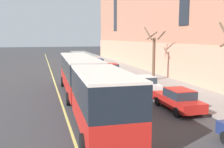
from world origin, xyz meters
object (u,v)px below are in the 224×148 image
parked_car_red_1 (111,69)px  parked_car_white_0 (144,84)px  parked_car_red_4 (178,99)px  city_bus (85,79)px  parked_car_navy_6 (98,63)px  street_tree_far_uptown (154,54)px

parked_car_red_1 → parked_car_white_0: bearing=-90.0°
parked_car_red_1 → parked_car_red_4: same height
city_bus → parked_car_navy_6: 24.70m
parked_car_white_0 → parked_car_red_4: 6.46m
parked_car_white_0 → parked_car_red_1: same height
city_bus → parked_car_navy_6: bearing=75.4°
parked_car_red_4 → city_bus: bearing=152.8°
city_bus → parked_car_red_4: 6.99m
parked_car_white_0 → parked_car_red_4: same height
parked_car_red_1 → street_tree_far_uptown: (3.43, -6.31, 2.37)m
city_bus → parked_car_red_1: size_ratio=4.33×
parked_car_white_0 → parked_car_red_1: bearing=90.0°
city_bus → parked_car_red_4: (6.12, -3.14, -1.23)m
parked_car_red_1 → parked_car_red_4: bearing=-90.2°
city_bus → parked_car_white_0: (6.18, 3.32, -1.23)m
street_tree_far_uptown → parked_car_white_0: bearing=-121.9°
parked_car_red_4 → parked_car_navy_6: bearing=89.8°
parked_car_red_4 → parked_car_red_1: bearing=89.8°
parked_car_red_1 → parked_car_navy_6: (0.03, 8.74, -0.00)m
parked_car_white_0 → street_tree_far_uptown: bearing=58.1°
parked_car_navy_6 → street_tree_far_uptown: bearing=-77.3°
parked_car_navy_6 → city_bus: bearing=-104.6°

